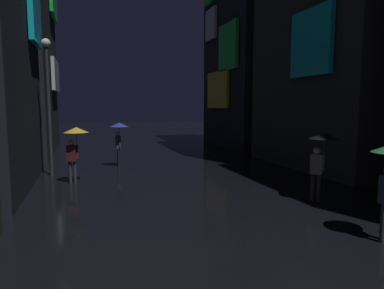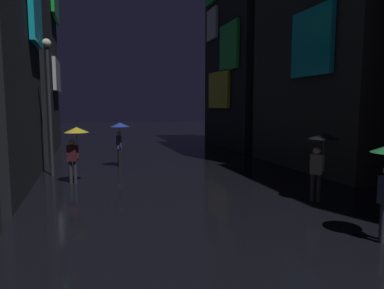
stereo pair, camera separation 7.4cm
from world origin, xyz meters
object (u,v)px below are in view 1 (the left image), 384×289
Objects in this scene: pedestrian_far_right_black at (321,147)px; streetlamp_left_far at (48,91)px; pedestrian_foreground_right_blue at (119,132)px; pedestrian_near_crossing_yellow at (75,139)px.

streetlamp_left_far is (-8.16, 6.56, 1.82)m from pedestrian_far_right_black.
pedestrian_foreground_right_blue is 3.68m from streetlamp_left_far.
pedestrian_foreground_right_blue and pedestrian_far_right_black have the same top height.
pedestrian_far_right_black is at bearing -38.81° from streetlamp_left_far.
pedestrian_near_crossing_yellow is 1.00× the size of pedestrian_foreground_right_blue.
pedestrian_far_right_black is (5.25, -7.89, 0.00)m from pedestrian_foreground_right_blue.
pedestrian_near_crossing_yellow is at bearing 146.28° from pedestrian_far_right_black.
pedestrian_foreground_right_blue is at bearing 123.65° from pedestrian_far_right_black.
pedestrian_far_right_black is at bearing -33.72° from pedestrian_near_crossing_yellow.
streetlamp_left_far reaches higher than pedestrian_far_right_black.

